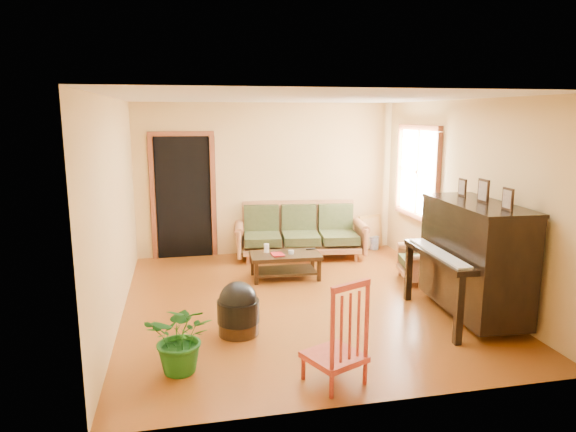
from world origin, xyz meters
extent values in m
plane|color=#632F0D|center=(0.00, 0.00, 0.00)|extent=(5.00, 5.00, 0.00)
cube|color=black|center=(-1.45, 2.48, 1.02)|extent=(1.08, 0.16, 2.05)
cube|color=white|center=(2.21, 1.30, 1.50)|extent=(0.12, 1.36, 1.46)
cube|color=#9B5F39|center=(0.47, 2.02, 0.46)|extent=(2.25, 1.15, 0.93)
cube|color=black|center=(-0.01, 0.97, 0.19)|extent=(1.05, 0.60, 0.38)
cube|color=#9B5F39|center=(1.91, 0.42, 0.37)|extent=(0.84, 0.86, 0.74)
cube|color=black|center=(1.87, -0.96, 0.70)|extent=(1.01, 1.63, 1.40)
cylinder|color=black|center=(-0.92, -0.86, 0.22)|extent=(0.61, 0.61, 0.45)
cube|color=maroon|center=(-0.19, -2.09, 0.50)|extent=(0.63, 0.65, 1.00)
cube|color=#B4853C|center=(1.85, 2.33, 0.32)|extent=(0.48, 0.27, 0.64)
cylinder|color=#304D90|center=(1.90, 2.28, 0.12)|extent=(0.23, 0.23, 0.23)
imported|color=#195919|center=(-1.53, -1.61, 0.35)|extent=(0.76, 0.70, 0.70)
imported|color=maroon|center=(-0.22, 0.90, 0.39)|extent=(0.18, 0.24, 0.02)
cylinder|color=white|center=(-0.27, 1.10, 0.44)|extent=(0.09, 0.09, 0.13)
cylinder|color=silver|center=(0.07, 0.93, 0.40)|extent=(0.11, 0.11, 0.06)
cube|color=black|center=(0.41, 1.12, 0.38)|extent=(0.14, 0.06, 0.01)
camera|label=1|loc=(-1.49, -6.22, 2.41)|focal=32.00mm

